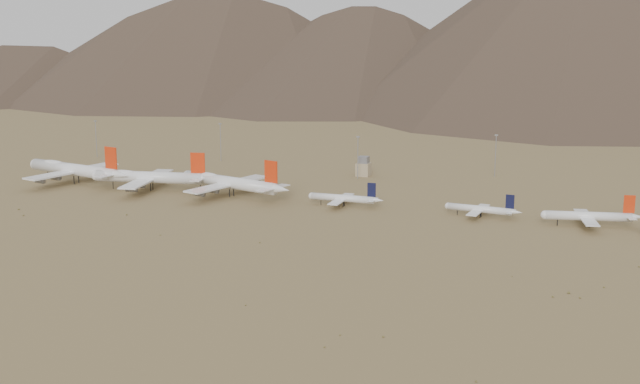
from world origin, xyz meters
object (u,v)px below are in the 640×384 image
(narrowbody_a, at_px, (344,198))
(widebody_centre, at_px, (150,177))
(widebody_west, at_px, (75,169))
(control_tower, at_px, (364,167))
(widebody_east, at_px, (230,182))
(narrowbody_b, at_px, (482,209))

(narrowbody_a, bearing_deg, widebody_centre, 178.96)
(widebody_west, relative_size, control_tower, 6.62)
(widebody_centre, bearing_deg, widebody_east, -8.42)
(narrowbody_a, xyz_separation_m, narrowbody_b, (69.02, 0.68, -0.27))
(narrowbody_a, relative_size, control_tower, 3.33)
(widebody_centre, height_order, narrowbody_b, widebody_centre)
(widebody_centre, xyz_separation_m, control_tower, (98.20, 83.33, -2.28))
(widebody_centre, xyz_separation_m, widebody_east, (48.86, 1.54, 0.08))
(widebody_centre, height_order, control_tower, widebody_centre)
(widebody_west, height_order, narrowbody_b, widebody_west)
(narrowbody_a, bearing_deg, widebody_east, 177.47)
(widebody_east, xyz_separation_m, control_tower, (49.33, 81.79, -2.36))
(narrowbody_b, distance_m, control_tower, 118.79)
(control_tower, bearing_deg, narrowbody_b, -44.33)
(widebody_west, bearing_deg, narrowbody_a, 11.21)
(widebody_west, bearing_deg, narrowbody_b, 11.63)
(widebody_east, xyz_separation_m, narrowbody_b, (134.30, -1.21, -3.68))
(narrowbody_b, bearing_deg, widebody_west, -175.14)
(widebody_west, distance_m, widebody_east, 100.58)
(widebody_east, bearing_deg, narrowbody_b, 15.05)
(widebody_west, height_order, control_tower, widebody_west)
(widebody_centre, xyz_separation_m, narrowbody_b, (183.17, 0.33, -3.60))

